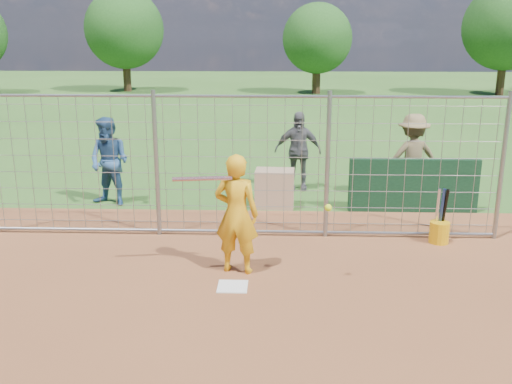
{
  "coord_description": "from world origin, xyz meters",
  "views": [
    {
      "loc": [
        0.62,
        -7.72,
        3.5
      ],
      "look_at": [
        0.3,
        0.8,
        1.15
      ],
      "focal_mm": 40.0,
      "sensor_mm": 36.0,
      "label": 1
    }
  ],
  "objects_px": {
    "bystander_b": "(298,151)",
    "equipment_bin": "(275,188)",
    "batter": "(236,214)",
    "bystander_c": "(412,158)",
    "bucket_with_bats": "(439,229)",
    "bystander_a": "(109,162)"
  },
  "relations": [
    {
      "from": "batter",
      "to": "bystander_c",
      "type": "distance_m",
      "value": 5.4
    },
    {
      "from": "batter",
      "to": "bystander_a",
      "type": "bearing_deg",
      "value": -38.81
    },
    {
      "from": "batter",
      "to": "bystander_c",
      "type": "height_order",
      "value": "bystander_c"
    },
    {
      "from": "equipment_bin",
      "to": "bystander_c",
      "type": "bearing_deg",
      "value": 15.53
    },
    {
      "from": "batter",
      "to": "bystander_c",
      "type": "bearing_deg",
      "value": -119.55
    },
    {
      "from": "bucket_with_bats",
      "to": "equipment_bin",
      "type": "bearing_deg",
      "value": 144.52
    },
    {
      "from": "batter",
      "to": "bucket_with_bats",
      "type": "relative_size",
      "value": 1.89
    },
    {
      "from": "bystander_b",
      "to": "equipment_bin",
      "type": "distance_m",
      "value": 1.63
    },
    {
      "from": "bystander_c",
      "to": "bucket_with_bats",
      "type": "relative_size",
      "value": 1.94
    },
    {
      "from": "bystander_a",
      "to": "bystander_b",
      "type": "relative_size",
      "value": 1.02
    },
    {
      "from": "bystander_a",
      "to": "bystander_c",
      "type": "height_order",
      "value": "bystander_c"
    },
    {
      "from": "bystander_a",
      "to": "bystander_c",
      "type": "xyz_separation_m",
      "value": [
        6.44,
        0.61,
        0.01
      ]
    },
    {
      "from": "bystander_b",
      "to": "bucket_with_bats",
      "type": "xyz_separation_m",
      "value": [
        2.35,
        -3.5,
        -0.67
      ]
    },
    {
      "from": "bucket_with_bats",
      "to": "batter",
      "type": "bearing_deg",
      "value": -158.13
    },
    {
      "from": "bystander_b",
      "to": "bystander_a",
      "type": "bearing_deg",
      "value": -159.83
    },
    {
      "from": "bystander_c",
      "to": "bystander_a",
      "type": "bearing_deg",
      "value": -0.56
    },
    {
      "from": "bystander_a",
      "to": "bucket_with_bats",
      "type": "distance_m",
      "value": 6.73
    },
    {
      "from": "bystander_c",
      "to": "bystander_b",
      "type": "bearing_deg",
      "value": -23.87
    },
    {
      "from": "bystander_a",
      "to": "bystander_b",
      "type": "xyz_separation_m",
      "value": [
        4.0,
        1.4,
        -0.02
      ]
    },
    {
      "from": "bystander_b",
      "to": "bystander_c",
      "type": "xyz_separation_m",
      "value": [
        2.44,
        -0.79,
        0.03
      ]
    },
    {
      "from": "bystander_a",
      "to": "bystander_c",
      "type": "bearing_deg",
      "value": 24.77
    },
    {
      "from": "bystander_a",
      "to": "batter",
      "type": "bearing_deg",
      "value": -30.67
    }
  ]
}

